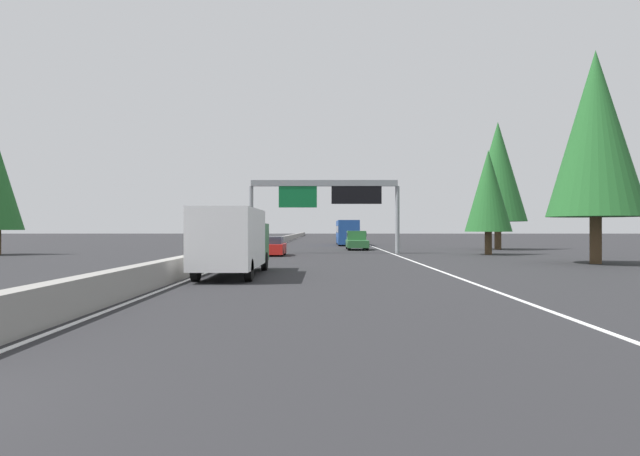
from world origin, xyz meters
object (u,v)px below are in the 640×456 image
(sedan_distant_a, at_px, (343,238))
(conifer_right_near, at_px, (488,191))
(sedan_far_center, at_px, (273,247))
(sign_gantry_overhead, at_px, (326,195))
(box_truck_mid_left, at_px, (233,240))
(conifer_right_foreground, at_px, (596,134))
(conifer_right_mid, at_px, (498,172))
(pickup_far_right, at_px, (357,240))
(bus_mid_center, at_px, (347,231))

(sedan_distant_a, relative_size, conifer_right_near, 0.52)
(sedan_far_center, bearing_deg, sedan_distant_a, -9.81)
(conifer_right_near, bearing_deg, sign_gantry_overhead, 81.12)
(box_truck_mid_left, bearing_deg, conifer_right_foreground, -67.40)
(sedan_far_center, distance_m, conifer_right_mid, 25.76)
(sedan_far_center, relative_size, conifer_right_mid, 0.34)
(sign_gantry_overhead, distance_m, sedan_far_center, 6.94)
(conifer_right_foreground, bearing_deg, conifer_right_mid, -3.18)
(sedan_distant_a, bearing_deg, conifer_right_mid, -152.59)
(sign_gantry_overhead, distance_m, conifer_right_mid, 19.59)
(conifer_right_mid, bearing_deg, sedan_distant_a, 27.41)
(sedan_far_center, relative_size, pickup_far_right, 0.79)
(sedan_far_center, height_order, bus_mid_center, bus_mid_center)
(pickup_far_right, xyz_separation_m, conifer_right_mid, (0.42, -14.16, 6.86))
(sedan_distant_a, bearing_deg, sedan_far_center, 170.19)
(conifer_right_near, bearing_deg, pickup_far_right, 43.47)
(sign_gantry_overhead, xyz_separation_m, bus_mid_center, (23.78, -2.78, -3.19))
(box_truck_mid_left, bearing_deg, sedan_distant_a, -6.90)
(conifer_right_foreground, height_order, conifer_right_near, conifer_right_foreground)
(sign_gantry_overhead, distance_m, box_truck_mid_left, 22.50)
(pickup_far_right, bearing_deg, conifer_right_mid, -88.30)
(box_truck_mid_left, xyz_separation_m, sedan_distant_a, (58.53, -7.08, -0.93))
(sign_gantry_overhead, relative_size, sedan_far_center, 2.88)
(bus_mid_center, distance_m, conifer_right_mid, 21.63)
(box_truck_mid_left, bearing_deg, conifer_right_near, -41.10)
(sedan_distant_a, xyz_separation_m, conifer_right_near, (-38.71, -10.20, 4.43))
(sedan_far_center, distance_m, pickup_far_right, 14.06)
(sedan_far_center, distance_m, bus_mid_center, 28.27)
(pickup_far_right, xyz_separation_m, conifer_right_foreground, (-21.86, -12.93, 6.84))
(sign_gantry_overhead, xyz_separation_m, sedan_far_center, (-3.61, 4.16, -4.22))
(conifer_right_foreground, relative_size, conifer_right_near, 1.52)
(bus_mid_center, bearing_deg, conifer_right_mid, -135.90)
(sedan_distant_a, distance_m, conifer_right_near, 40.28)
(bus_mid_center, height_order, conifer_right_near, conifer_right_near)
(box_truck_mid_left, xyz_separation_m, conifer_right_mid, (30.72, -21.51, 6.17))
(sedan_far_center, xyz_separation_m, conifer_right_near, (1.58, -17.17, 4.43))
(box_truck_mid_left, height_order, pickup_far_right, box_truck_mid_left)
(conifer_right_foreground, bearing_deg, conifer_right_near, 14.72)
(sedan_distant_a, distance_m, conifer_right_foreground, 52.28)
(pickup_far_right, relative_size, conifer_right_mid, 0.44)
(sedan_far_center, relative_size, conifer_right_foreground, 0.34)
(sign_gantry_overhead, height_order, box_truck_mid_left, sign_gantry_overhead)
(sedan_distant_a, bearing_deg, sign_gantry_overhead, 175.63)
(sedan_far_center, height_order, pickup_far_right, pickup_far_right)
(sedan_far_center, distance_m, conifer_right_foreground, 23.50)
(pickup_far_right, xyz_separation_m, bus_mid_center, (15.33, 0.28, 0.80))
(pickup_far_right, bearing_deg, sedan_far_center, 149.05)
(pickup_far_right, distance_m, conifer_right_mid, 15.74)
(box_truck_mid_left, relative_size, bus_mid_center, 0.74)
(conifer_right_near, distance_m, conifer_right_mid, 11.99)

